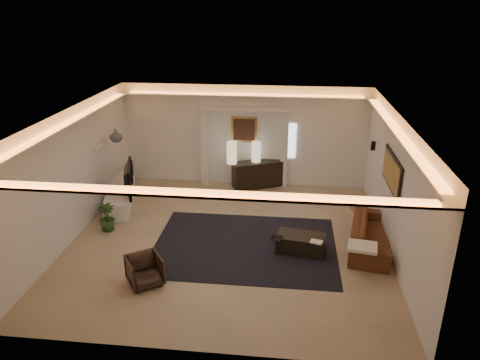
# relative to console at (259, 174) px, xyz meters

# --- Properties ---
(floor) EXTENTS (7.00, 7.00, 0.00)m
(floor) POSITION_rel_console_xyz_m (-0.45, -3.25, -0.40)
(floor) COLOR tan
(floor) RESTS_ON ground
(ceiling) EXTENTS (7.00, 7.00, 0.00)m
(ceiling) POSITION_rel_console_xyz_m (-0.45, -3.25, 2.50)
(ceiling) COLOR white
(ceiling) RESTS_ON ground
(wall_back) EXTENTS (7.00, 0.00, 7.00)m
(wall_back) POSITION_rel_console_xyz_m (-0.45, 0.25, 1.05)
(wall_back) COLOR white
(wall_back) RESTS_ON ground
(wall_front) EXTENTS (7.00, 0.00, 7.00)m
(wall_front) POSITION_rel_console_xyz_m (-0.45, -6.75, 1.05)
(wall_front) COLOR white
(wall_front) RESTS_ON ground
(wall_left) EXTENTS (0.00, 7.00, 7.00)m
(wall_left) POSITION_rel_console_xyz_m (-3.95, -3.25, 1.05)
(wall_left) COLOR white
(wall_left) RESTS_ON ground
(wall_right) EXTENTS (0.00, 7.00, 7.00)m
(wall_right) POSITION_rel_console_xyz_m (3.05, -3.25, 1.05)
(wall_right) COLOR white
(wall_right) RESTS_ON ground
(cove_soffit) EXTENTS (7.00, 7.00, 0.04)m
(cove_soffit) POSITION_rel_console_xyz_m (-0.45, -3.25, 2.22)
(cove_soffit) COLOR silver
(cove_soffit) RESTS_ON ceiling
(daylight_slit) EXTENTS (0.25, 0.03, 1.00)m
(daylight_slit) POSITION_rel_console_xyz_m (0.90, 0.23, 0.95)
(daylight_slit) COLOR white
(daylight_slit) RESTS_ON wall_back
(area_rug) EXTENTS (4.00, 3.00, 0.01)m
(area_rug) POSITION_rel_console_xyz_m (-0.05, -3.45, -0.39)
(area_rug) COLOR black
(area_rug) RESTS_ON ground
(pilaster_left) EXTENTS (0.22, 0.20, 2.20)m
(pilaster_left) POSITION_rel_console_xyz_m (-1.60, 0.15, 0.70)
(pilaster_left) COLOR silver
(pilaster_left) RESTS_ON ground
(pilaster_right) EXTENTS (0.22, 0.20, 2.20)m
(pilaster_right) POSITION_rel_console_xyz_m (0.70, 0.15, 0.70)
(pilaster_right) COLOR silver
(pilaster_right) RESTS_ON ground
(alcove_header) EXTENTS (2.52, 0.20, 0.12)m
(alcove_header) POSITION_rel_console_xyz_m (-0.45, 0.15, 1.85)
(alcove_header) COLOR silver
(alcove_header) RESTS_ON wall_back
(painting_frame) EXTENTS (0.74, 0.04, 0.74)m
(painting_frame) POSITION_rel_console_xyz_m (-0.45, 0.22, 1.25)
(painting_frame) COLOR tan
(painting_frame) RESTS_ON wall_back
(painting_canvas) EXTENTS (0.62, 0.02, 0.62)m
(painting_canvas) POSITION_rel_console_xyz_m (-0.45, 0.19, 1.25)
(painting_canvas) COLOR #4C2D1E
(painting_canvas) RESTS_ON wall_back
(art_panel_frame) EXTENTS (0.04, 1.64, 0.74)m
(art_panel_frame) POSITION_rel_console_xyz_m (3.02, -2.95, 1.30)
(art_panel_frame) COLOR black
(art_panel_frame) RESTS_ON wall_right
(art_panel_gold) EXTENTS (0.02, 1.50, 0.62)m
(art_panel_gold) POSITION_rel_console_xyz_m (3.00, -2.95, 1.30)
(art_panel_gold) COLOR tan
(art_panel_gold) RESTS_ON wall_right
(wall_sconce) EXTENTS (0.12, 0.12, 0.22)m
(wall_sconce) POSITION_rel_console_xyz_m (2.93, -1.05, 1.28)
(wall_sconce) COLOR black
(wall_sconce) RESTS_ON wall_right
(wall_niche) EXTENTS (0.10, 0.55, 0.04)m
(wall_niche) POSITION_rel_console_xyz_m (-3.89, -1.85, 1.25)
(wall_niche) COLOR silver
(wall_niche) RESTS_ON wall_left
(console) EXTENTS (1.56, 1.03, 0.75)m
(console) POSITION_rel_console_xyz_m (0.00, 0.00, 0.00)
(console) COLOR black
(console) RESTS_ON ground
(lamp_left) EXTENTS (0.29, 0.29, 0.63)m
(lamp_left) POSITION_rel_console_xyz_m (-0.75, -0.23, 0.69)
(lamp_left) COLOR beige
(lamp_left) RESTS_ON console
(lamp_right) EXTENTS (0.31, 0.31, 0.58)m
(lamp_right) POSITION_rel_console_xyz_m (-0.08, 0.00, 0.69)
(lamp_right) COLOR beige
(lamp_right) RESTS_ON console
(media_ledge) EXTENTS (1.16, 2.44, 0.44)m
(media_ledge) POSITION_rel_console_xyz_m (-3.60, -1.54, -0.18)
(media_ledge) COLOR white
(media_ledge) RESTS_ON ground
(tv) EXTENTS (1.31, 0.56, 0.76)m
(tv) POSITION_rel_console_xyz_m (-3.30, -1.84, 0.43)
(tv) COLOR black
(tv) RESTS_ON media_ledge
(figurine) EXTENTS (0.17, 0.17, 0.42)m
(figurine) POSITION_rel_console_xyz_m (-3.60, -0.60, 0.24)
(figurine) COLOR #321F14
(figurine) RESTS_ON media_ledge
(ginger_jar) EXTENTS (0.34, 0.34, 0.34)m
(ginger_jar) POSITION_rel_console_xyz_m (-3.60, -1.41, 1.44)
(ginger_jar) COLOR slate
(ginger_jar) RESTS_ON wall_niche
(plant) EXTENTS (0.38, 0.38, 0.67)m
(plant) POSITION_rel_console_xyz_m (-3.35, -3.06, -0.07)
(plant) COLOR #27461D
(plant) RESTS_ON ground
(sofa) EXTENTS (2.26, 1.21, 0.63)m
(sofa) POSITION_rel_console_xyz_m (2.70, -3.16, -0.09)
(sofa) COLOR #312313
(sofa) RESTS_ON ground
(throw_blanket) EXTENTS (0.64, 0.56, 0.06)m
(throw_blanket) POSITION_rel_console_xyz_m (2.35, -4.16, 0.15)
(throw_blanket) COLOR white
(throw_blanket) RESTS_ON sofa
(throw_pillow) EXTENTS (0.23, 0.44, 0.42)m
(throw_pillow) POSITION_rel_console_xyz_m (2.48, -2.14, 0.15)
(throw_pillow) COLOR #986A4A
(throw_pillow) RESTS_ON sofa
(coffee_table) EXTENTS (1.08, 0.70, 0.38)m
(coffee_table) POSITION_rel_console_xyz_m (1.17, -3.55, -0.20)
(coffee_table) COLOR black
(coffee_table) RESTS_ON ground
(bowl) EXTENTS (0.35, 0.35, 0.06)m
(bowl) POSITION_rel_console_xyz_m (0.66, -3.82, 0.04)
(bowl) COLOR black
(bowl) RESTS_ON coffee_table
(magazine) EXTENTS (0.29, 0.24, 0.03)m
(magazine) POSITION_rel_console_xyz_m (1.48, -3.82, 0.02)
(magazine) COLOR silver
(magazine) RESTS_ON coffee_table
(armchair) EXTENTS (0.87, 0.87, 0.58)m
(armchair) POSITION_rel_console_xyz_m (-1.80, -5.08, -0.11)
(armchair) COLOR black
(armchair) RESTS_ON ground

